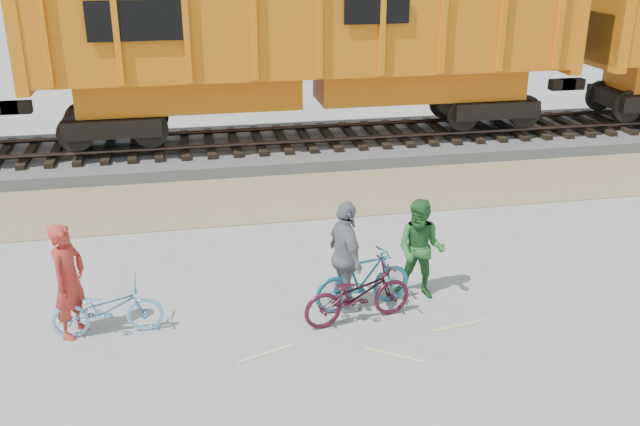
{
  "coord_description": "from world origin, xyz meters",
  "views": [
    {
      "loc": [
        -1.92,
        -9.51,
        5.64
      ],
      "look_at": [
        0.23,
        1.5,
        1.17
      ],
      "focal_mm": 40.0,
      "sensor_mm": 36.0,
      "label": 1
    }
  ],
  "objects_px": {
    "person_man": "(421,249)",
    "person_woman": "(346,257)",
    "hopper_car_center": "(308,39)",
    "person_solo": "(69,281)",
    "bicycle_maroon": "(358,294)",
    "bicycle_blue": "(107,308)",
    "bicycle_teal": "(363,279)"
  },
  "relations": [
    {
      "from": "bicycle_maroon",
      "to": "person_woman",
      "type": "bearing_deg",
      "value": 3.11
    },
    {
      "from": "hopper_car_center",
      "to": "person_man",
      "type": "relative_size",
      "value": 8.36
    },
    {
      "from": "bicycle_teal",
      "to": "person_man",
      "type": "distance_m",
      "value": 1.08
    },
    {
      "from": "bicycle_blue",
      "to": "bicycle_teal",
      "type": "distance_m",
      "value": 3.92
    },
    {
      "from": "hopper_car_center",
      "to": "person_solo",
      "type": "xyz_separation_m",
      "value": [
        -5.1,
        -8.71,
        -2.12
      ]
    },
    {
      "from": "bicycle_blue",
      "to": "bicycle_maroon",
      "type": "bearing_deg",
      "value": -96.11
    },
    {
      "from": "bicycle_maroon",
      "to": "person_man",
      "type": "relative_size",
      "value": 1.05
    },
    {
      "from": "bicycle_blue",
      "to": "bicycle_maroon",
      "type": "distance_m",
      "value": 3.75
    },
    {
      "from": "bicycle_blue",
      "to": "person_woman",
      "type": "bearing_deg",
      "value": -89.96
    },
    {
      "from": "bicycle_teal",
      "to": "person_solo",
      "type": "relative_size",
      "value": 0.92
    },
    {
      "from": "person_man",
      "to": "person_woman",
      "type": "height_order",
      "value": "person_woman"
    },
    {
      "from": "person_solo",
      "to": "person_woman",
      "type": "height_order",
      "value": "person_woman"
    },
    {
      "from": "person_man",
      "to": "person_woman",
      "type": "distance_m",
      "value": 1.31
    },
    {
      "from": "person_man",
      "to": "bicycle_maroon",
      "type": "bearing_deg",
      "value": -122.65
    },
    {
      "from": "hopper_car_center",
      "to": "bicycle_blue",
      "type": "bearing_deg",
      "value": -117.61
    },
    {
      "from": "bicycle_maroon",
      "to": "person_solo",
      "type": "relative_size",
      "value": 0.99
    },
    {
      "from": "bicycle_maroon",
      "to": "bicycle_blue",
      "type": "bearing_deg",
      "value": 73.85
    },
    {
      "from": "person_man",
      "to": "bicycle_teal",
      "type": "bearing_deg",
      "value": -138.23
    },
    {
      "from": "hopper_car_center",
      "to": "person_solo",
      "type": "height_order",
      "value": "hopper_car_center"
    },
    {
      "from": "bicycle_teal",
      "to": "person_man",
      "type": "bearing_deg",
      "value": -90.03
    },
    {
      "from": "hopper_car_center",
      "to": "bicycle_blue",
      "type": "height_order",
      "value": "hopper_car_center"
    },
    {
      "from": "person_solo",
      "to": "person_man",
      "type": "relative_size",
      "value": 1.06
    },
    {
      "from": "bicycle_maroon",
      "to": "person_woman",
      "type": "relative_size",
      "value": 0.96
    },
    {
      "from": "bicycle_blue",
      "to": "person_solo",
      "type": "xyz_separation_m",
      "value": [
        -0.5,
        0.1,
        0.46
      ]
    },
    {
      "from": "hopper_car_center",
      "to": "person_solo",
      "type": "distance_m",
      "value": 10.31
    },
    {
      "from": "person_woman",
      "to": "bicycle_maroon",
      "type": "bearing_deg",
      "value": -175.86
    },
    {
      "from": "person_solo",
      "to": "bicycle_teal",
      "type": "bearing_deg",
      "value": -63.95
    },
    {
      "from": "bicycle_blue",
      "to": "person_man",
      "type": "xyz_separation_m",
      "value": [
        4.92,
        0.26,
        0.41
      ]
    },
    {
      "from": "hopper_car_center",
      "to": "bicycle_teal",
      "type": "relative_size",
      "value": 8.54
    },
    {
      "from": "hopper_car_center",
      "to": "person_woman",
      "type": "bearing_deg",
      "value": -96.34
    },
    {
      "from": "person_man",
      "to": "hopper_car_center",
      "type": "bearing_deg",
      "value": 122.59
    },
    {
      "from": "hopper_car_center",
      "to": "bicycle_blue",
      "type": "xyz_separation_m",
      "value": [
        -4.6,
        -8.81,
        -2.58
      ]
    }
  ]
}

